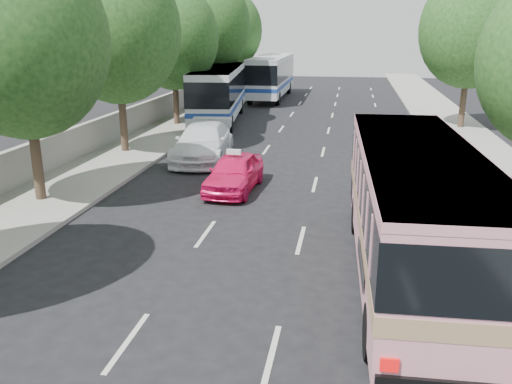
% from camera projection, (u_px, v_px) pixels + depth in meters
% --- Properties ---
extents(ground, '(120.00, 120.00, 0.00)m').
position_uv_depth(ground, '(241.00, 302.00, 12.36)').
color(ground, black).
rests_on(ground, ground).
extents(sidewalk_left, '(4.00, 90.00, 0.15)m').
position_uv_depth(sidewalk_left, '(168.00, 130.00, 32.59)').
color(sidewalk_left, '#9E998E').
rests_on(sidewalk_left, ground).
extents(sidewalk_right, '(4.00, 90.00, 0.12)m').
position_uv_depth(sidewalk_right, '(464.00, 140.00, 29.79)').
color(sidewalk_right, '#9E998E').
rests_on(sidewalk_right, ground).
extents(low_wall, '(0.30, 90.00, 1.50)m').
position_uv_depth(low_wall, '(139.00, 116.00, 32.64)').
color(low_wall, '#9E998E').
rests_on(low_wall, sidewalk_left).
extents(tree_left_b, '(5.70, 5.70, 8.88)m').
position_uv_depth(tree_left_b, '(22.00, 33.00, 17.65)').
color(tree_left_b, '#38281E').
rests_on(tree_left_b, ground).
extents(tree_left_c, '(6.00, 6.00, 9.35)m').
position_uv_depth(tree_left_c, '(117.00, 25.00, 25.14)').
color(tree_left_c, '#38281E').
rests_on(tree_left_c, ground).
extents(tree_left_d, '(5.52, 5.52, 8.60)m').
position_uv_depth(tree_left_d, '(174.00, 34.00, 32.80)').
color(tree_left_d, '#38281E').
rests_on(tree_left_d, ground).
extents(tree_left_e, '(6.30, 6.30, 9.82)m').
position_uv_depth(tree_left_e, '(209.00, 21.00, 40.09)').
color(tree_left_e, '#38281E').
rests_on(tree_left_e, ground).
extents(tree_left_f, '(5.88, 5.88, 9.16)m').
position_uv_depth(tree_left_f, '(230.00, 27.00, 47.79)').
color(tree_left_f, '#38281E').
rests_on(tree_left_f, ground).
extents(tree_right_far, '(6.00, 6.00, 9.35)m').
position_uv_depth(tree_right_far, '(473.00, 25.00, 31.65)').
color(tree_right_far, '#38281E').
rests_on(tree_right_far, ground).
extents(pink_bus, '(3.03, 10.49, 3.32)m').
position_uv_depth(pink_bus, '(415.00, 200.00, 12.90)').
color(pink_bus, pink).
rests_on(pink_bus, ground).
extents(pink_taxi, '(1.88, 4.25, 1.42)m').
position_uv_depth(pink_taxi, '(234.00, 172.00, 20.64)').
color(pink_taxi, '#ED145C').
rests_on(pink_taxi, ground).
extents(white_pickup, '(2.78, 5.92, 1.67)m').
position_uv_depth(white_pickup, '(203.00, 142.00, 25.41)').
color(white_pickup, white).
rests_on(white_pickup, ground).
extents(tour_coach_front, '(3.93, 11.96, 3.51)m').
position_uv_depth(tour_coach_front, '(219.00, 89.00, 35.45)').
color(tour_coach_front, silver).
rests_on(tour_coach_front, ground).
extents(tour_coach_rear, '(2.70, 12.16, 3.63)m').
position_uv_depth(tour_coach_rear, '(271.00, 73.00, 47.13)').
color(tour_coach_rear, silver).
rests_on(tour_coach_rear, ground).
extents(taxi_roof_sign, '(0.56, 0.21, 0.18)m').
position_uv_depth(taxi_roof_sign, '(234.00, 152.00, 20.41)').
color(taxi_roof_sign, silver).
rests_on(taxi_roof_sign, pink_taxi).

